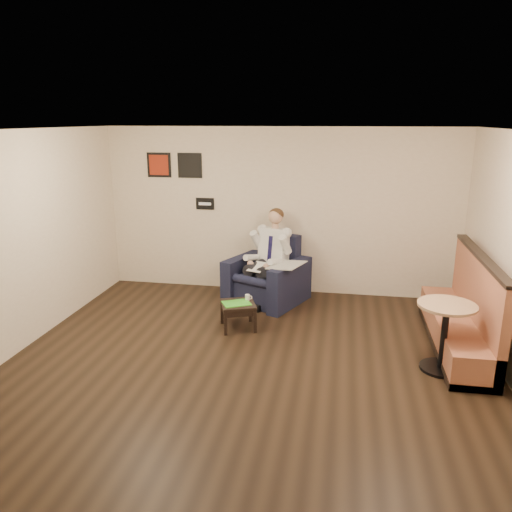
% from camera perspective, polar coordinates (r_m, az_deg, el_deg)
% --- Properties ---
extents(ground, '(6.00, 6.00, 0.00)m').
position_cam_1_polar(ground, '(6.12, -1.18, -13.08)').
color(ground, black).
rests_on(ground, ground).
extents(wall_back, '(6.00, 0.02, 2.80)m').
position_cam_1_polar(wall_back, '(8.48, 2.72, 5.09)').
color(wall_back, '#F1E0C5').
rests_on(wall_back, ground).
extents(wall_front, '(6.00, 0.02, 2.80)m').
position_cam_1_polar(wall_front, '(2.93, -13.29, -16.30)').
color(wall_front, '#F1E0C5').
rests_on(wall_front, ground).
extents(wall_left, '(0.02, 6.00, 2.80)m').
position_cam_1_polar(wall_left, '(6.83, -26.79, 0.87)').
color(wall_left, '#F1E0C5').
rests_on(wall_left, ground).
extents(ceiling, '(6.00, 6.00, 0.02)m').
position_cam_1_polar(ceiling, '(5.38, -1.35, 14.13)').
color(ceiling, white).
rests_on(ceiling, wall_back).
extents(seating_sign, '(0.32, 0.02, 0.20)m').
position_cam_1_polar(seating_sign, '(8.71, -5.85, 5.97)').
color(seating_sign, black).
rests_on(seating_sign, wall_back).
extents(art_print_left, '(0.42, 0.03, 0.42)m').
position_cam_1_polar(art_print_left, '(8.88, -11.02, 10.18)').
color(art_print_left, maroon).
rests_on(art_print_left, wall_back).
extents(art_print_right, '(0.42, 0.03, 0.42)m').
position_cam_1_polar(art_print_right, '(8.69, -7.57, 10.22)').
color(art_print_right, black).
rests_on(art_print_right, wall_back).
extents(armchair, '(1.44, 1.44, 1.06)m').
position_cam_1_polar(armchair, '(8.15, 1.23, -1.64)').
color(armchair, black).
rests_on(armchair, ground).
extents(seated_man, '(1.05, 1.22, 1.45)m').
position_cam_1_polar(seated_man, '(7.98, 0.70, -0.54)').
color(seated_man, silver).
rests_on(seated_man, armchair).
extents(lap_papers, '(0.34, 0.41, 0.01)m').
position_cam_1_polar(lap_papers, '(7.91, 0.25, -1.25)').
color(lap_papers, white).
rests_on(lap_papers, seated_man).
extents(newspaper, '(0.63, 0.70, 0.01)m').
position_cam_1_polar(newspaper, '(7.78, 3.53, -1.03)').
color(newspaper, silver).
rests_on(newspaper, armchair).
extents(side_table, '(0.60, 0.60, 0.38)m').
position_cam_1_polar(side_table, '(7.21, -2.05, -6.82)').
color(side_table, black).
rests_on(side_table, ground).
extents(green_folder, '(0.47, 0.42, 0.01)m').
position_cam_1_polar(green_folder, '(7.12, -2.25, -5.41)').
color(green_folder, green).
rests_on(green_folder, side_table).
extents(coffee_mug, '(0.09, 0.09, 0.08)m').
position_cam_1_polar(coffee_mug, '(7.24, -0.98, -4.73)').
color(coffee_mug, white).
rests_on(coffee_mug, side_table).
extents(smartphone, '(0.13, 0.08, 0.01)m').
position_cam_1_polar(smartphone, '(7.27, -1.89, -4.97)').
color(smartphone, black).
rests_on(smartphone, side_table).
extents(banquette, '(0.58, 2.42, 1.24)m').
position_cam_1_polar(banquette, '(7.01, 22.14, -4.94)').
color(banquette, '#A25B3F').
rests_on(banquette, ground).
extents(cafe_table, '(0.81, 0.81, 0.84)m').
position_cam_1_polar(cafe_table, '(6.39, 20.67, -8.68)').
color(cafe_table, tan).
rests_on(cafe_table, ground).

